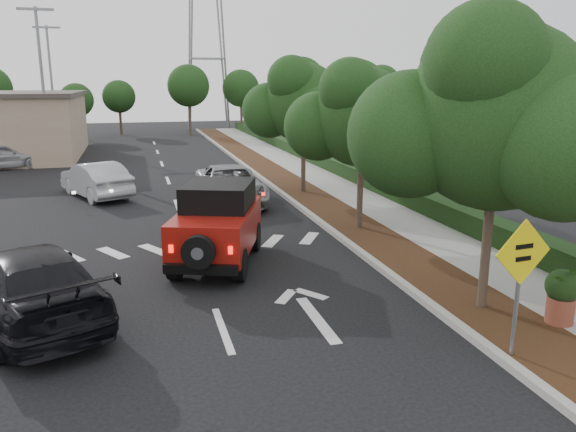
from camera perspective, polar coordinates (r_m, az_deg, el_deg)
name	(u,v)px	position (r m, az deg, el deg)	size (l,w,h in m)	color
ground	(223,330)	(11.61, -6.63, -11.44)	(120.00, 120.00, 0.00)	black
curb	(287,198)	(23.73, -0.07, 1.89)	(0.20, 70.00, 0.15)	#9E9B93
planting_strip	(310,197)	(24.01, 2.24, 1.98)	(1.80, 70.00, 0.12)	black
sidewalk	(351,194)	(24.63, 6.46, 2.20)	(2.00, 70.00, 0.12)	gray
hedge	(381,185)	(25.11, 9.46, 3.11)	(0.80, 70.00, 0.80)	black
transmission_tower	(209,129)	(59.10, -8.01, 8.73)	(7.00, 4.00, 28.00)	slate
street_tree_near	(481,311)	(13.14, 18.99, -9.07)	(3.80, 3.80, 5.92)	black
street_tree_mid	(359,230)	(18.99, 7.21, -1.45)	(3.20, 3.20, 5.32)	black
street_tree_far	(303,194)	(24.95, 1.55, 2.29)	(3.40, 3.40, 5.62)	black
light_pole_a	(51,163)	(37.09, -22.96, 4.95)	(2.00, 0.22, 9.00)	slate
light_pole_b	(57,143)	(49.04, -22.37, 6.87)	(2.00, 0.22, 9.00)	slate
red_jeep	(219,222)	(15.48, -7.06, -0.65)	(3.11, 4.48, 2.19)	black
silver_suv_ahead	(230,185)	(22.95, -5.91, 3.14)	(2.51, 5.44, 1.51)	#93969A
black_suv_oncoming	(28,284)	(12.87, -24.91, -6.31)	(2.23, 5.48, 1.59)	black
silver_sedan_oncoming	(96,180)	(25.46, -18.95, 3.51)	(1.60, 4.59, 1.51)	#AFB2B8
parked_suv	(0,156)	(35.69, -27.18, 5.45)	(1.77, 4.41, 1.50)	#A3A5AB
speed_hump_sign	(521,269)	(10.49, 22.57, -5.04)	(1.17, 0.15, 2.50)	slate
terracotta_planter	(562,291)	(12.59, 26.09, -6.84)	(0.68, 0.68, 1.19)	brown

